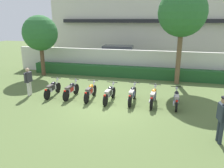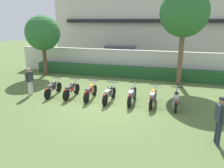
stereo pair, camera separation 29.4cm
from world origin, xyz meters
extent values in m
plane|color=#566B38|center=(0.00, 0.00, 0.00)|extent=(60.00, 60.00, 0.00)
cube|color=beige|center=(0.00, 16.22, 3.68)|extent=(19.79, 6.00, 7.36)
cube|color=black|center=(0.00, 12.97, 4.05)|extent=(16.62, 0.50, 0.36)
cube|color=silver|center=(0.00, 6.73, 0.98)|extent=(18.80, 0.30, 1.96)
cube|color=#235628|center=(0.00, 6.03, 0.40)|extent=(15.04, 0.70, 0.80)
cube|color=black|center=(-1.46, 9.98, 0.74)|extent=(4.62, 2.18, 1.00)
cube|color=#2D333D|center=(-1.66, 9.96, 1.57)|extent=(2.82, 1.90, 0.65)
cylinder|color=black|center=(0.04, 11.02, 0.34)|extent=(0.69, 0.27, 0.68)
cylinder|color=black|center=(0.18, 9.17, 0.34)|extent=(0.69, 0.27, 0.68)
cylinder|color=black|center=(-3.10, 10.78, 0.34)|extent=(0.69, 0.27, 0.68)
cylinder|color=black|center=(-2.96, 8.94, 0.34)|extent=(0.69, 0.27, 0.68)
cylinder|color=brown|center=(-6.50, 5.09, 1.15)|extent=(0.30, 0.30, 2.30)
sphere|color=#2D6B33|center=(-6.50, 5.09, 3.21)|extent=(2.59, 2.59, 2.59)
cylinder|color=brown|center=(3.50, 5.15, 1.77)|extent=(0.31, 0.31, 3.54)
sphere|color=#2D6B33|center=(3.50, 5.15, 4.60)|extent=(3.03, 3.03, 3.03)
cylinder|color=black|center=(-3.41, 1.48, 0.29)|extent=(0.10, 0.58, 0.58)
cylinder|color=black|center=(-3.37, 0.18, 0.29)|extent=(0.10, 0.58, 0.58)
cube|color=silver|center=(-3.39, 0.78, 0.44)|extent=(0.22, 0.60, 0.22)
ellipsoid|color=black|center=(-3.39, 0.95, 0.67)|extent=(0.23, 0.45, 0.22)
cube|color=#4C4742|center=(-3.38, 0.55, 0.65)|extent=(0.21, 0.52, 0.10)
cube|color=red|center=(-3.37, 0.08, 0.57)|extent=(0.10, 0.08, 0.08)
cylinder|color=silver|center=(-3.41, 1.39, 0.61)|extent=(0.06, 0.23, 0.65)
cylinder|color=black|center=(-3.40, 1.30, 0.93)|extent=(0.60, 0.05, 0.04)
sphere|color=silver|center=(-3.41, 1.50, 0.79)|extent=(0.14, 0.14, 0.14)
cylinder|color=silver|center=(-3.50, 0.53, 0.31)|extent=(0.08, 0.55, 0.07)
cube|color=black|center=(-3.39, 0.73, 0.49)|extent=(0.25, 0.37, 0.20)
cylinder|color=black|center=(-2.22, 1.42, 0.30)|extent=(0.12, 0.61, 0.60)
cylinder|color=black|center=(-2.28, 0.22, 0.30)|extent=(0.12, 0.61, 0.60)
cube|color=silver|center=(-2.25, 0.77, 0.45)|extent=(0.23, 0.61, 0.22)
ellipsoid|color=black|center=(-2.25, 0.94, 0.68)|extent=(0.24, 0.45, 0.22)
cube|color=#4C4742|center=(-2.27, 0.54, 0.66)|extent=(0.22, 0.53, 0.10)
cube|color=red|center=(-2.29, 0.12, 0.58)|extent=(0.10, 0.08, 0.08)
cylinder|color=silver|center=(-2.23, 1.33, 0.62)|extent=(0.06, 0.23, 0.65)
cylinder|color=black|center=(-2.23, 1.24, 0.94)|extent=(0.60, 0.07, 0.04)
sphere|color=silver|center=(-2.22, 1.44, 0.80)|extent=(0.14, 0.14, 0.14)
cylinder|color=silver|center=(-2.39, 0.52, 0.32)|extent=(0.10, 0.55, 0.07)
cube|color=#A51414|center=(-2.26, 0.72, 0.50)|extent=(0.26, 0.37, 0.20)
cylinder|color=black|center=(-1.12, 1.42, 0.31)|extent=(0.09, 0.61, 0.61)
cylinder|color=black|center=(-1.12, 0.17, 0.31)|extent=(0.09, 0.61, 0.61)
cube|color=silver|center=(-1.12, 0.75, 0.46)|extent=(0.20, 0.60, 0.22)
ellipsoid|color=orange|center=(-1.12, 0.92, 0.69)|extent=(0.22, 0.44, 0.22)
cube|color=#4C4742|center=(-1.12, 0.52, 0.67)|extent=(0.20, 0.52, 0.10)
cube|color=red|center=(-1.12, 0.07, 0.59)|extent=(0.10, 0.08, 0.08)
cylinder|color=silver|center=(-1.12, 1.33, 0.63)|extent=(0.05, 0.23, 0.65)
cylinder|color=black|center=(-1.12, 1.24, 0.95)|extent=(0.60, 0.04, 0.04)
sphere|color=silver|center=(-1.12, 1.44, 0.81)|extent=(0.14, 0.14, 0.14)
cylinder|color=silver|center=(-1.24, 0.50, 0.33)|extent=(0.07, 0.55, 0.07)
cube|color=#A51414|center=(-1.12, 0.70, 0.51)|extent=(0.24, 0.36, 0.20)
cylinder|color=black|center=(0.00, 1.38, 0.29)|extent=(0.13, 0.59, 0.59)
cylinder|color=black|center=(-0.08, 0.08, 0.29)|extent=(0.13, 0.59, 0.59)
cube|color=silver|center=(-0.04, 0.68, 0.44)|extent=(0.24, 0.61, 0.22)
ellipsoid|color=black|center=(-0.03, 0.85, 0.67)|extent=(0.25, 0.45, 0.22)
cube|color=#B2ADA3|center=(-0.06, 0.45, 0.65)|extent=(0.23, 0.53, 0.10)
cube|color=red|center=(-0.09, -0.02, 0.57)|extent=(0.10, 0.09, 0.08)
cylinder|color=silver|center=(-0.01, 1.29, 0.61)|extent=(0.06, 0.23, 0.65)
cylinder|color=black|center=(-0.01, 1.20, 0.93)|extent=(0.60, 0.07, 0.04)
sphere|color=silver|center=(0.00, 1.40, 0.79)|extent=(0.14, 0.14, 0.14)
cylinder|color=silver|center=(-0.18, 0.44, 0.31)|extent=(0.10, 0.55, 0.07)
cube|color=black|center=(-0.05, 0.63, 0.49)|extent=(0.26, 0.37, 0.20)
cylinder|color=black|center=(1.16, 1.51, 0.32)|extent=(0.10, 0.64, 0.63)
cylinder|color=black|center=(1.13, 0.20, 0.32)|extent=(0.10, 0.64, 0.63)
cube|color=silver|center=(1.15, 0.80, 0.47)|extent=(0.21, 0.60, 0.22)
ellipsoid|color=black|center=(1.15, 0.97, 0.70)|extent=(0.23, 0.44, 0.22)
cube|color=beige|center=(1.14, 0.57, 0.68)|extent=(0.21, 0.52, 0.10)
cube|color=red|center=(1.13, 0.10, 0.60)|extent=(0.10, 0.08, 0.08)
cylinder|color=silver|center=(1.16, 1.42, 0.64)|extent=(0.05, 0.23, 0.65)
cylinder|color=black|center=(1.16, 1.33, 0.96)|extent=(0.60, 0.05, 0.04)
sphere|color=silver|center=(1.16, 1.53, 0.82)|extent=(0.14, 0.14, 0.14)
cylinder|color=silver|center=(1.02, 0.55, 0.34)|extent=(0.08, 0.55, 0.07)
cube|color=navy|center=(1.15, 0.75, 0.52)|extent=(0.25, 0.36, 0.20)
cylinder|color=black|center=(2.26, 1.43, 0.31)|extent=(0.13, 0.63, 0.63)
cylinder|color=black|center=(2.18, 0.16, 0.31)|extent=(0.13, 0.63, 0.63)
cube|color=silver|center=(2.22, 0.74, 0.46)|extent=(0.24, 0.61, 0.22)
ellipsoid|color=orange|center=(2.23, 0.91, 0.69)|extent=(0.25, 0.45, 0.22)
cube|color=#B2ADA3|center=(2.21, 0.52, 0.67)|extent=(0.23, 0.53, 0.10)
cube|color=red|center=(2.18, 0.06, 0.59)|extent=(0.10, 0.09, 0.08)
cylinder|color=silver|center=(2.26, 1.34, 0.63)|extent=(0.06, 0.23, 0.65)
cylinder|color=black|center=(2.25, 1.25, 0.95)|extent=(0.60, 0.07, 0.04)
sphere|color=silver|center=(2.27, 1.45, 0.81)|extent=(0.14, 0.14, 0.14)
cylinder|color=silver|center=(2.08, 0.50, 0.33)|extent=(0.10, 0.55, 0.07)
cube|color=navy|center=(2.22, 0.69, 0.51)|extent=(0.26, 0.37, 0.20)
cylinder|color=black|center=(3.34, 1.39, 0.28)|extent=(0.10, 0.57, 0.57)
cylinder|color=black|center=(3.33, 0.17, 0.28)|extent=(0.10, 0.57, 0.57)
cube|color=silver|center=(3.34, 0.73, 0.43)|extent=(0.21, 0.60, 0.22)
ellipsoid|color=black|center=(3.34, 0.90, 0.66)|extent=(0.22, 0.44, 0.22)
cube|color=#B2ADA3|center=(3.33, 0.50, 0.64)|extent=(0.21, 0.52, 0.10)
cube|color=red|center=(3.33, 0.07, 0.56)|extent=(0.10, 0.08, 0.08)
cylinder|color=silver|center=(3.34, 1.30, 0.60)|extent=(0.05, 0.23, 0.65)
cylinder|color=black|center=(3.34, 1.21, 0.92)|extent=(0.60, 0.04, 0.04)
sphere|color=silver|center=(3.34, 1.41, 0.78)|extent=(0.14, 0.14, 0.14)
cylinder|color=silver|center=(3.21, 0.48, 0.30)|extent=(0.08, 0.55, 0.07)
cube|color=navy|center=(3.34, 0.68, 0.48)|extent=(0.24, 0.36, 0.20)
cylinder|color=silver|center=(-4.71, 0.69, 0.39)|extent=(0.13, 0.13, 0.79)
cylinder|color=silver|center=(-4.71, 0.48, 0.39)|extent=(0.13, 0.13, 0.79)
cube|color=#38383D|center=(-4.71, 0.58, 1.07)|extent=(0.22, 0.46, 0.56)
cylinder|color=#38383D|center=(-4.71, 0.86, 1.08)|extent=(0.09, 0.09, 0.53)
cylinder|color=#38383D|center=(-4.71, 0.30, 1.08)|extent=(0.09, 0.09, 0.53)
sphere|color=tan|center=(-4.71, 0.58, 1.48)|extent=(0.21, 0.21, 0.21)
cylinder|color=#28333D|center=(4.73, -2.36, 0.41)|extent=(0.13, 0.13, 0.83)
cylinder|color=#28333D|center=(4.70, -2.14, 0.41)|extent=(0.13, 0.13, 0.83)
cube|color=#28333D|center=(4.71, -2.25, 1.12)|extent=(0.29, 0.51, 0.59)
cylinder|color=#28333D|center=(4.67, -1.96, 1.14)|extent=(0.09, 0.09, 0.56)
camera|label=1|loc=(2.74, -9.84, 4.14)|focal=35.32mm
camera|label=2|loc=(3.03, -9.77, 4.14)|focal=35.32mm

